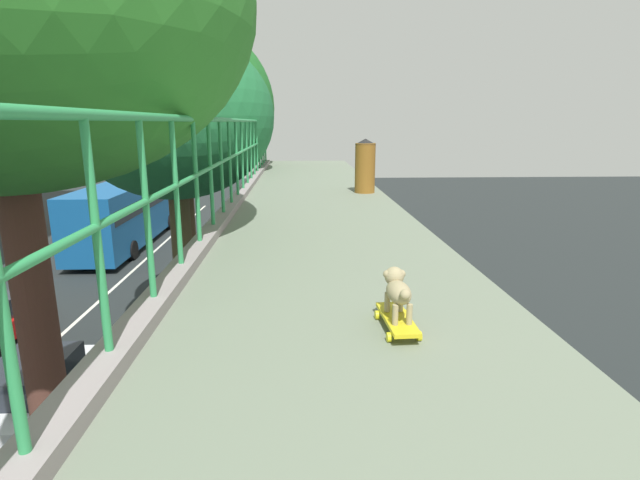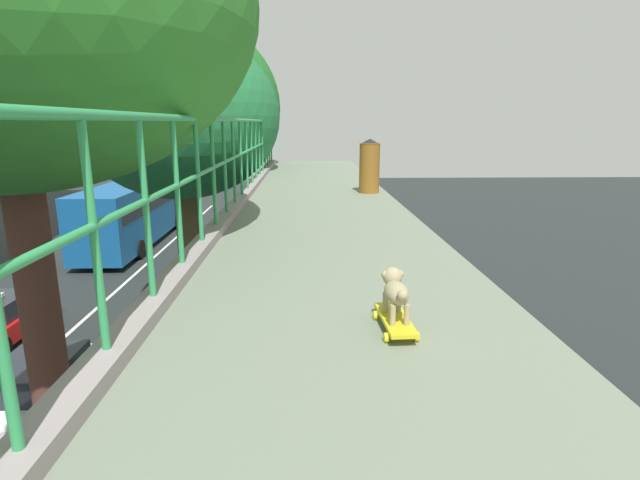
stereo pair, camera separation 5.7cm
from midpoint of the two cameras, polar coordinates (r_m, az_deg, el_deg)
name	(u,v)px [view 2 (the right image)]	position (r m, az deg, el deg)	size (l,w,h in m)	color
car_white_fifth	(43,388)	(13.27, -29.70, -14.87)	(1.81, 3.85, 1.47)	silver
city_bus	(133,210)	(28.75, -21.07, 3.32)	(2.76, 11.30, 3.42)	#13508E
roadside_tree_far	(179,119)	(13.57, -16.11, 13.57)	(5.26, 5.26, 8.95)	#4D4429
roadside_tree_farthest	(188,109)	(15.31, -15.15, 14.71)	(5.43, 5.43, 9.60)	brown
toy_skateboard	(395,320)	(3.06, 9.36, -9.29)	(0.22, 0.53, 0.08)	gold
small_dog	(395,289)	(3.01, 9.41, -5.77)	(0.15, 0.38, 0.29)	tan
litter_bin	(369,165)	(8.90, 6.03, 8.73)	(0.37, 0.37, 0.97)	brown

